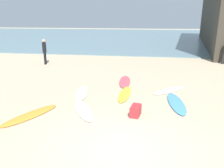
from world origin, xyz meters
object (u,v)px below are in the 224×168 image
surfboard_0 (125,81)px  surfboard_5 (125,94)px  surfboard_6 (84,110)px  beachgoer_near (44,50)px  surfboard_4 (82,93)px  beach_cooler (136,111)px  surfboard_2 (169,90)px  surfboard_3 (176,103)px  surfboard_1 (31,115)px

surfboard_0 → surfboard_5: (0.20, -2.06, 0.00)m
surfboard_6 → beachgoer_near: beachgoer_near is taller
beachgoer_near → surfboard_4: bearing=23.4°
surfboard_0 → surfboard_6: 4.29m
surfboard_4 → beachgoer_near: beachgoer_near is taller
surfboard_4 → beach_cooler: (2.63, -2.09, 0.16)m
beachgoer_near → surfboard_6: bearing=19.3°
surfboard_6 → surfboard_0: bearing=46.3°
beachgoer_near → beach_cooler: (7.16, -8.12, -0.85)m
surfboard_5 → beachgoer_near: size_ratio=1.21×
surfboard_5 → beach_cooler: bearing=108.5°
surfboard_2 → beach_cooler: bearing=-69.6°
beachgoer_near → beach_cooler: beachgoer_near is taller
beachgoer_near → surfboard_3: bearing=38.9°
surfboard_1 → surfboard_5: size_ratio=1.05×
surfboard_3 → surfboard_4: 4.29m
surfboard_0 → beach_cooler: size_ratio=4.01×
surfboard_6 → beachgoer_near: 9.59m
surfboard_6 → beachgoer_near: bearing=95.0°
surfboard_3 → surfboard_5: bearing=-24.8°
surfboard_6 → surfboard_4: bearing=80.2°
surfboard_2 → surfboard_5: 2.22m
surfboard_2 → surfboard_5: size_ratio=0.89×
surfboard_1 → surfboard_4: (1.15, 2.69, 0.00)m
surfboard_4 → beach_cooler: 3.36m
surfboard_0 → surfboard_3: surfboard_0 is taller
surfboard_0 → beach_cooler: beach_cooler is taller
beachgoer_near → surfboard_1: bearing=7.7°
surfboard_3 → surfboard_2: bearing=-89.4°
surfboard_1 → beach_cooler: beach_cooler is taller
surfboard_4 → surfboard_6: bearing=96.4°
surfboard_3 → surfboard_6: size_ratio=1.15×
surfboard_1 → surfboard_5: (3.17, 2.78, 0.01)m
surfboard_1 → surfboard_5: bearing=67.6°
surfboard_4 → beach_cooler: bearing=129.9°
beach_cooler → surfboard_6: bearing=176.9°
surfboard_3 → surfboard_5: (-2.21, 0.80, 0.00)m
surfboard_2 → surfboard_4: 4.18m
surfboard_6 → surfboard_3: bearing=-8.3°
surfboard_6 → beachgoer_near: (-5.17, 8.01, 1.00)m
surfboard_3 → beach_cooler: size_ratio=4.21×
surfboard_4 → surfboard_5: size_ratio=0.97×
surfboard_1 → beach_cooler: bearing=35.4°
surfboard_1 → surfboard_2: size_ratio=1.18×
beachgoer_near → surfboard_2: bearing=45.9°
surfboard_3 → beach_cooler: beach_cooler is taller
surfboard_1 → surfboard_3: 5.73m
surfboard_5 → surfboard_3: bearing=163.0°
surfboard_2 → surfboard_5: (-2.05, -0.84, 0.01)m
surfboard_5 → surfboard_6: size_ratio=1.05×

